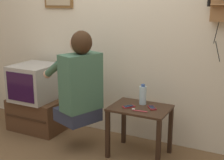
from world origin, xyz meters
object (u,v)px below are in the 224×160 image
cell_phone_held (129,107)px  toothbrush (138,111)px  water_bottle (143,95)px  person (79,81)px  cell_phone_spare (152,108)px  television (35,82)px

cell_phone_held → toothbrush: bearing=11.7°
water_bottle → toothbrush: (0.04, -0.22, -0.09)m
person → cell_phone_spare: size_ratio=7.06×
person → water_bottle: person is taller
cell_phone_held → water_bottle: 0.20m
toothbrush → cell_phone_held: bearing=57.8°
television → toothbrush: (1.41, -0.17, -0.07)m
television → toothbrush: size_ratio=3.29×
television → cell_phone_held: bearing=-4.6°
cell_phone_spare → water_bottle: water_bottle is taller
person → toothbrush: (0.63, 0.04, -0.23)m
cell_phone_held → cell_phone_spare: bearing=57.3°
person → water_bottle: (0.59, 0.26, -0.14)m
toothbrush → person: bearing=88.3°
water_bottle → toothbrush: bearing=-78.8°
television → cell_phone_held: 1.29m
cell_phone_held → water_bottle: size_ratio=0.64×
cell_phone_spare → water_bottle: (-0.13, 0.08, 0.09)m
water_bottle → cell_phone_held: bearing=-120.7°
cell_phone_spare → cell_phone_held: bearing=162.7°
person → cell_phone_spare: 0.78m
person → water_bottle: bearing=-45.1°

